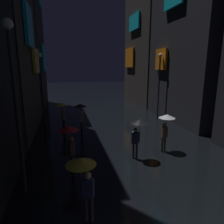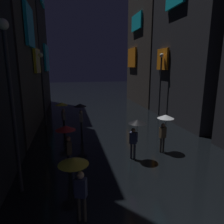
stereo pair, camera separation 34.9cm
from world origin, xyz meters
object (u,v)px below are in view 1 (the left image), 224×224
object	(u,v)px
streetlamp_left_far	(42,81)
streetlamp_left_near	(15,93)
pedestrian_foreground_right_yellow	(83,172)
pedestrian_near_crossing_clear	(166,123)
pedestrian_midstreet_centre_black	(138,128)
pedestrian_foreground_left_black	(81,110)
pedestrian_midstreet_left_red	(70,136)
pedestrian_far_right_yellow	(62,109)
streetlamp_right_far	(159,79)

from	to	relation	value
streetlamp_left_far	streetlamp_left_near	xyz separation A→B (m)	(0.00, -9.07, 0.25)
pedestrian_foreground_right_yellow	streetlamp_left_far	xyz separation A→B (m)	(-2.04, 11.07, 1.89)
pedestrian_near_crossing_clear	pedestrian_midstreet_centre_black	size ratio (longest dim) A/B	1.00
streetlamp_left_near	pedestrian_midstreet_centre_black	bearing A→B (deg)	17.97
pedestrian_foreground_right_yellow	streetlamp_left_near	distance (m)	3.57
pedestrian_near_crossing_clear	pedestrian_foreground_left_black	world-z (taller)	same
pedestrian_foreground_right_yellow	pedestrian_midstreet_centre_black	bearing A→B (deg)	49.69
pedestrian_foreground_left_black	pedestrian_midstreet_left_red	distance (m)	5.35
pedestrian_far_right_yellow	pedestrian_midstreet_left_red	distance (m)	6.10
pedestrian_far_right_yellow	pedestrian_midstreet_left_red	size ratio (longest dim) A/B	1.00
streetlamp_left_far	streetlamp_right_far	size ratio (longest dim) A/B	0.98
pedestrian_midstreet_centre_black	streetlamp_right_far	bearing A→B (deg)	57.33
streetlamp_left_far	streetlamp_left_near	world-z (taller)	streetlamp_left_near
pedestrian_far_right_yellow	streetlamp_right_far	distance (m)	8.98
pedestrian_near_crossing_clear	streetlamp_left_far	xyz separation A→B (m)	(-7.01, 6.82, 1.89)
pedestrian_near_crossing_clear	streetlamp_left_near	distance (m)	7.66
pedestrian_far_right_yellow	pedestrian_midstreet_centre_black	xyz separation A→B (m)	(3.72, -5.71, 0.00)
streetlamp_left_far	streetlamp_right_far	bearing A→B (deg)	0.91
streetlamp_left_far	streetlamp_left_near	distance (m)	9.08
pedestrian_near_crossing_clear	streetlamp_left_far	size ratio (longest dim) A/B	0.37
pedestrian_near_crossing_clear	streetlamp_left_far	distance (m)	9.96
pedestrian_foreground_left_black	streetlamp_left_far	size ratio (longest dim) A/B	0.37
pedestrian_foreground_left_black	streetlamp_right_far	world-z (taller)	streetlamp_right_far
pedestrian_foreground_left_black	pedestrian_midstreet_left_red	world-z (taller)	same
pedestrian_midstreet_centre_black	streetlamp_left_near	bearing A→B (deg)	-162.03
pedestrian_far_right_yellow	streetlamp_left_near	bearing A→B (deg)	-100.97
pedestrian_near_crossing_clear	streetlamp_right_far	distance (m)	7.84
pedestrian_foreground_left_black	streetlamp_right_far	distance (m)	8.01
pedestrian_far_right_yellow	pedestrian_near_crossing_clear	distance (m)	7.58
pedestrian_far_right_yellow	streetlamp_left_near	xyz separation A→B (m)	(-1.43, -7.38, 2.14)
pedestrian_midstreet_left_red	streetlamp_right_far	size ratio (longest dim) A/B	0.36
pedestrian_far_right_yellow	streetlamp_left_far	bearing A→B (deg)	130.20
pedestrian_midstreet_left_red	streetlamp_left_far	world-z (taller)	streetlamp_left_far
pedestrian_foreground_left_black	streetlamp_left_near	distance (m)	7.41
pedestrian_midstreet_centre_black	streetlamp_right_far	xyz separation A→B (m)	(4.85, 7.56, 1.94)
streetlamp_left_far	pedestrian_midstreet_centre_black	bearing A→B (deg)	-55.16
pedestrian_far_right_yellow	pedestrian_midstreet_left_red	bearing A→B (deg)	-86.87
pedestrian_foreground_left_black	pedestrian_foreground_right_yellow	distance (m)	8.57
pedestrian_far_right_yellow	streetlamp_left_far	size ratio (longest dim) A/B	0.37
pedestrian_near_crossing_clear	pedestrian_foreground_right_yellow	size ratio (longest dim) A/B	1.00
pedestrian_foreground_right_yellow	streetlamp_right_far	size ratio (longest dim) A/B	0.36
pedestrian_midstreet_centre_black	pedestrian_foreground_right_yellow	distance (m)	4.81
streetlamp_right_far	pedestrian_midstreet_left_red	bearing A→B (deg)	-136.04
streetlamp_left_near	pedestrian_foreground_right_yellow	bearing A→B (deg)	-44.30
pedestrian_far_right_yellow	streetlamp_right_far	world-z (taller)	streetlamp_right_far
pedestrian_near_crossing_clear	pedestrian_midstreet_centre_black	distance (m)	1.94
pedestrian_foreground_left_black	streetlamp_left_near	bearing A→B (deg)	-112.41
pedestrian_far_right_yellow	pedestrian_foreground_right_yellow	bearing A→B (deg)	-86.26
pedestrian_midstreet_left_red	streetlamp_right_far	distance (m)	11.61
pedestrian_foreground_left_black	streetlamp_right_far	xyz separation A→B (m)	(7.30, 2.68, 1.94)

